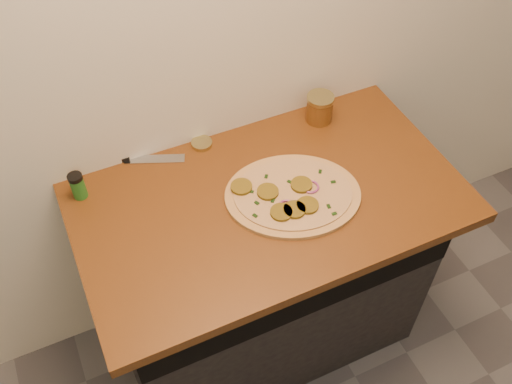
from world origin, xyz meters
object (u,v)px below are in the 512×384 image
pizza (292,195)px  spice_shaker (78,186)px  salsa_jar (320,108)px  chefs_knife (133,159)px

pizza → spice_shaker: bearing=154.9°
pizza → salsa_jar: size_ratio=5.16×
salsa_jar → chefs_knife: bearing=173.2°
salsa_jar → spice_shaker: 0.84m
pizza → chefs_knife: bearing=138.2°
pizza → chefs_knife: 0.54m
chefs_knife → salsa_jar: salsa_jar is taller
chefs_knife → spice_shaker: spice_shaker is taller
spice_shaker → salsa_jar: bearing=0.3°
salsa_jar → spice_shaker: size_ratio=1.12×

